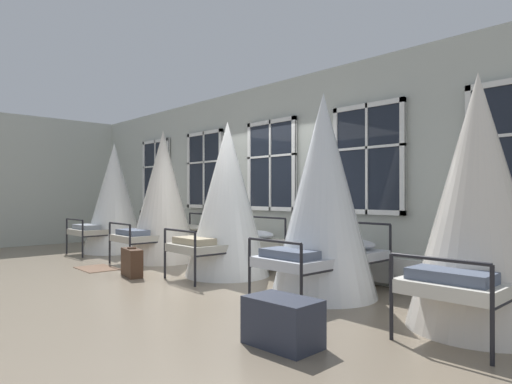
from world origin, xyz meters
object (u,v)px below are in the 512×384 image
(cot_fourth, at_px, (324,197))
(cot_fifth, at_px, (478,204))
(suitcase_dark, at_px, (132,262))
(cot_first, at_px, (114,199))
(travel_trunk, at_px, (283,322))
(cot_third, at_px, (228,201))
(cot_second, at_px, (163,198))

(cot_fourth, distance_m, cot_fifth, 1.93)
(suitcase_dark, bearing_deg, cot_first, 170.47)
(cot_fourth, height_order, travel_trunk, cot_fourth)
(cot_fourth, bearing_deg, cot_first, 90.47)
(cot_third, relative_size, cot_fifth, 1.00)
(cot_third, height_order, cot_fifth, cot_fifth)
(cot_third, xyz_separation_m, cot_fourth, (1.99, -0.02, 0.07))
(cot_second, relative_size, cot_fourth, 0.97)
(cot_third, relative_size, suitcase_dark, 4.23)
(cot_third, xyz_separation_m, suitcase_dark, (-0.95, -1.19, -0.98))
(cot_third, distance_m, cot_fourth, 1.99)
(cot_fifth, xyz_separation_m, travel_trunk, (-0.96, -1.75, -1.00))
(suitcase_dark, relative_size, travel_trunk, 0.92)
(cot_first, distance_m, cot_third, 4.04)
(cot_fourth, xyz_separation_m, cot_fifth, (1.93, -0.02, -0.06))
(suitcase_dark, bearing_deg, cot_third, 62.46)
(cot_first, bearing_deg, cot_fourth, -90.94)
(cot_first, height_order, cot_third, cot_third)
(travel_trunk, bearing_deg, cot_third, 148.83)
(suitcase_dark, bearing_deg, cot_fourth, 32.65)
(cot_third, distance_m, cot_fifth, 3.92)
(cot_third, bearing_deg, cot_fourth, -89.01)
(cot_second, distance_m, cot_fifth, 5.98)
(cot_first, distance_m, travel_trunk, 7.29)
(cot_third, bearing_deg, travel_trunk, -119.53)
(cot_second, height_order, cot_third, cot_second)
(cot_fourth, relative_size, cot_fifth, 1.05)
(cot_first, relative_size, cot_third, 0.99)
(cot_second, height_order, cot_fourth, cot_fourth)
(cot_fifth, bearing_deg, travel_trunk, 150.26)
(cot_third, bearing_deg, cot_first, 92.21)
(suitcase_dark, bearing_deg, cot_second, 142.92)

